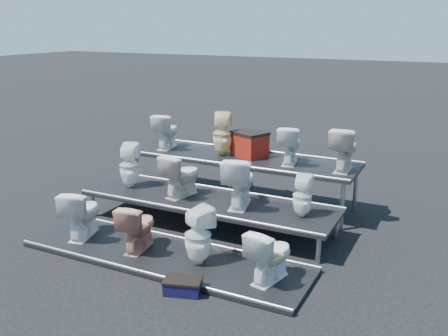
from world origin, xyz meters
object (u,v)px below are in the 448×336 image
at_px(toilet_11, 344,149).
at_px(toilet_8, 166,131).
at_px(toilet_10, 290,145).
at_px(step_stool, 183,287).
at_px(toilet_4, 130,165).
at_px(toilet_2, 198,236).
at_px(red_crate, 250,145).
at_px(toilet_3, 270,254).
at_px(toilet_1, 138,226).
at_px(toilet_7, 302,196).
at_px(toilet_0, 82,213).
at_px(toilet_5, 181,175).
at_px(toilet_9, 223,134).
at_px(toilet_6, 240,181).

bearing_deg(toilet_11, toilet_8, -2.71).
height_order(toilet_10, step_stool, toilet_10).
bearing_deg(toilet_4, toilet_2, 126.99).
bearing_deg(red_crate, toilet_3, -37.65).
height_order(toilet_1, toilet_3, toilet_3).
distance_m(toilet_3, toilet_7, 1.35).
distance_m(toilet_0, red_crate, 3.22).
height_order(toilet_3, toilet_5, toilet_5).
height_order(toilet_2, toilet_9, toilet_9).
bearing_deg(toilet_3, toilet_10, -62.26).
distance_m(toilet_2, toilet_11, 3.00).
distance_m(toilet_9, red_crate, 0.53).
bearing_deg(step_stool, red_crate, 83.31).
relative_size(toilet_2, toilet_9, 1.02).
relative_size(toilet_5, toilet_11, 0.98).
relative_size(toilet_4, step_stool, 1.72).
xyz_separation_m(toilet_3, toilet_7, (-0.01, 1.30, 0.36)).
height_order(toilet_8, toilet_11, toilet_11).
bearing_deg(toilet_7, toilet_9, -38.53).
bearing_deg(toilet_2, toilet_3, -155.78).
height_order(toilet_1, red_crate, red_crate).
bearing_deg(toilet_8, toilet_4, 83.50).
relative_size(toilet_2, toilet_7, 1.28).
bearing_deg(toilet_4, toilet_9, -152.24).
distance_m(toilet_1, toilet_10, 3.03).
distance_m(toilet_2, toilet_3, 1.04).
distance_m(toilet_11, step_stool, 3.66).
height_order(toilet_6, toilet_8, toilet_8).
relative_size(toilet_6, toilet_8, 1.18).
distance_m(toilet_8, red_crate, 1.70).
xyz_separation_m(toilet_1, toilet_3, (2.02, 0.00, 0.00)).
bearing_deg(toilet_9, toilet_8, -23.69).
bearing_deg(toilet_5, step_stool, 132.73).
distance_m(toilet_5, red_crate, 1.57).
xyz_separation_m(toilet_10, step_stool, (-0.19, -3.29, -1.11)).
distance_m(toilet_10, step_stool, 3.48).
bearing_deg(toilet_3, toilet_7, -76.27).
xyz_separation_m(toilet_1, toilet_6, (1.00, 1.30, 0.45)).
bearing_deg(toilet_4, toilet_10, -172.80).
height_order(toilet_5, toilet_8, toilet_8).
xyz_separation_m(toilet_3, red_crate, (-1.49, 2.74, 0.65)).
height_order(toilet_1, toilet_9, toilet_9).
bearing_deg(red_crate, toilet_0, -95.94).
relative_size(toilet_1, toilet_4, 0.91).
distance_m(toilet_11, red_crate, 1.75).
relative_size(toilet_10, red_crate, 1.18).
bearing_deg(toilet_5, toilet_10, -125.32).
bearing_deg(toilet_11, toilet_6, 42.78).
xyz_separation_m(toilet_9, toilet_10, (1.29, 0.00, -0.06)).
bearing_deg(toilet_2, toilet_9, -46.02).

